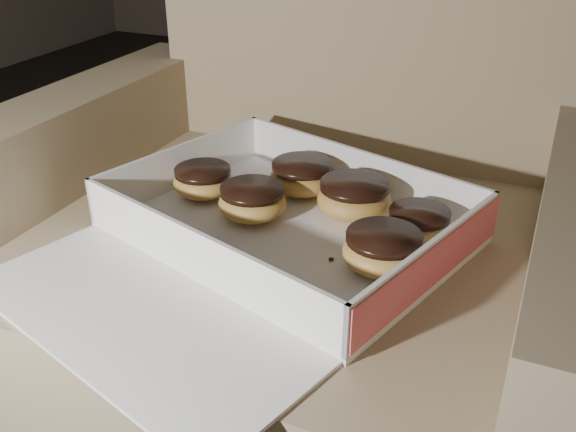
# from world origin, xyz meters

# --- Properties ---
(floor) EXTENTS (4.50, 4.50, 0.00)m
(floor) POSITION_xyz_m (0.00, 0.00, 0.00)
(floor) COLOR black
(floor) RESTS_ON ground
(armchair) EXTENTS (0.88, 0.74, 0.92)m
(armchair) POSITION_xyz_m (0.23, -0.18, 0.29)
(armchair) COLOR #826E53
(armchair) RESTS_ON floor
(bakery_box) EXTENTS (0.57, 0.62, 0.07)m
(bakery_box) POSITION_xyz_m (0.23, -0.31, 0.43)
(bakery_box) COLOR white
(bakery_box) RESTS_ON armchair
(donut_a) EXTENTS (0.10, 0.10, 0.05)m
(donut_a) POSITION_xyz_m (0.21, -0.15, 0.45)
(donut_a) COLOR gold
(donut_a) RESTS_ON bakery_box
(donut_b) EXTENTS (0.10, 0.10, 0.05)m
(donut_b) POSITION_xyz_m (0.38, -0.31, 0.45)
(donut_b) COLOR gold
(donut_b) RESTS_ON bakery_box
(donut_c) EXTENTS (0.10, 0.10, 0.05)m
(donut_c) POSITION_xyz_m (0.18, -0.25, 0.45)
(donut_c) COLOR gold
(donut_c) RESTS_ON bakery_box
(donut_d) EXTENTS (0.10, 0.10, 0.05)m
(donut_d) POSITION_xyz_m (0.31, -0.19, 0.45)
(donut_d) COLOR gold
(donut_d) RESTS_ON bakery_box
(donut_e) EXTENTS (0.09, 0.09, 0.04)m
(donut_e) POSITION_xyz_m (0.41, -0.22, 0.44)
(donut_e) COLOR gold
(donut_e) RESTS_ON bakery_box
(donut_f) EXTENTS (0.09, 0.09, 0.04)m
(donut_f) POSITION_xyz_m (0.08, -0.22, 0.44)
(donut_f) COLOR gold
(donut_f) RESTS_ON bakery_box
(crumb_a) EXTENTS (0.01, 0.01, 0.00)m
(crumb_a) POSITION_xyz_m (0.26, -0.39, 0.42)
(crumb_a) COLOR black
(crumb_a) RESTS_ON bakery_box
(crumb_b) EXTENTS (0.01, 0.01, 0.00)m
(crumb_b) POSITION_xyz_m (0.32, -0.31, 0.42)
(crumb_b) COLOR black
(crumb_b) RESTS_ON bakery_box
(crumb_c) EXTENTS (0.01, 0.01, 0.00)m
(crumb_c) POSITION_xyz_m (0.12, -0.35, 0.42)
(crumb_c) COLOR black
(crumb_c) RESTS_ON bakery_box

